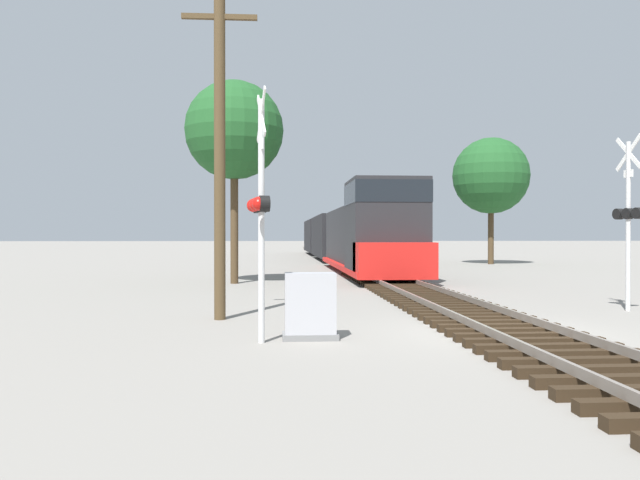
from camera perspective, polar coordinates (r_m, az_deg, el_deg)
ground_plane at (r=13.49m, az=16.46°, el=-8.21°), size 400.00×400.00×0.00m
rail_track_bed at (r=13.47m, az=16.46°, el=-7.64°), size 2.60×160.00×0.31m
freight_train at (r=46.99m, az=1.69°, el=0.30°), size 3.16×48.44×4.39m
crossing_signal_near at (r=11.76m, az=-5.53°, el=3.10°), size 0.47×1.02×4.74m
crossing_signal_far at (r=18.55m, az=26.42°, el=2.05°), size 0.49×1.01×4.68m
relay_cabinet at (r=12.21m, az=-0.90°, el=-6.10°), size 1.08×0.61×1.29m
utility_pole at (r=15.26m, az=-9.16°, el=8.12°), size 1.80×0.27×7.85m
tree_far_right at (r=26.65m, az=-7.85°, el=9.86°), size 4.12×4.12×8.48m
tree_mid_background at (r=45.28m, az=15.36°, el=5.67°), size 5.30×5.30×8.83m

